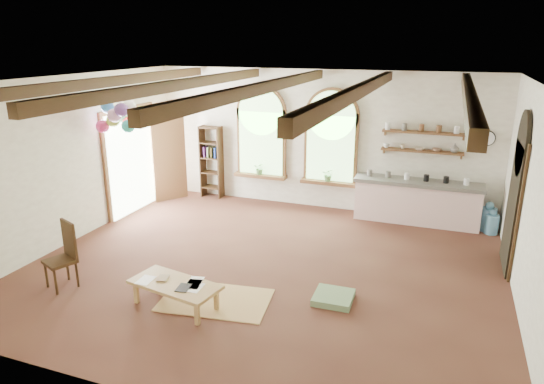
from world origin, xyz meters
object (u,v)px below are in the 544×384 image
at_px(kitchen_counter, 417,201).
at_px(side_chair, 63,269).
at_px(coffee_table, 175,286).
at_px(balloon_cluster, 122,116).

relative_size(kitchen_counter, side_chair, 2.48).
relative_size(coffee_table, balloon_cluster, 1.25).
height_order(side_chair, balloon_cluster, balloon_cluster).
relative_size(kitchen_counter, coffee_table, 1.85).
height_order(coffee_table, balloon_cluster, balloon_cluster).
height_order(kitchen_counter, coffee_table, kitchen_counter).
bearing_deg(balloon_cluster, coffee_table, -44.21).
xyz_separation_m(coffee_table, side_chair, (-2.02, -0.08, -0.03)).
bearing_deg(side_chair, balloon_cluster, 103.01).
distance_m(coffee_table, balloon_cluster, 4.18).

